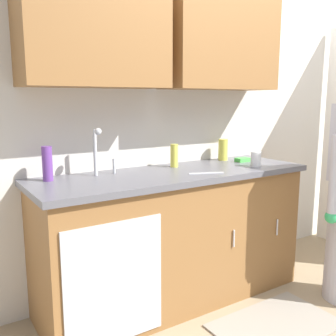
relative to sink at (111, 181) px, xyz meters
The scene contains 12 objects.
ground_plane 1.55m from the sink, 34.71° to the right, with size 9.00×9.00×0.00m, color #998466.
kitchen_wall_with_uppers 1.08m from the sink, 18.07° to the left, with size 4.80×0.44×2.70m.
counter_cabinet 0.67m from the sink, ahead, with size 1.90×0.62×0.90m.
countertop 0.47m from the sink, ahead, with size 1.96×0.66×0.04m, color #595960.
sink is the anchor object (origin of this frame).
floor_mat 1.40m from the sink, 38.51° to the right, with size 0.80×0.50×0.01m, color gray.
bottle_soap 0.39m from the sink, 156.81° to the left, with size 0.06×0.06×0.21m, color #66388C.
bottle_cleaner_spray 1.10m from the sink, ahead, with size 0.08×0.08×0.17m, color #D8D14C.
bottle_dish_liquid 0.59m from the sink, 13.58° to the left, with size 0.06×0.06×0.17m, color #D8D14C.
cup_by_sink 1.10m from the sink, ahead, with size 0.08×0.08×0.11m, color white.
knife_on_counter 0.64m from the sink, 17.23° to the right, with size 0.24×0.02×0.01m, color silver.
sponge 1.16m from the sink, ahead, with size 0.11×0.07×0.03m, color #4CBF4C.
Camera 1 is at (-1.99, -1.46, 1.43)m, focal length 41.10 mm.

